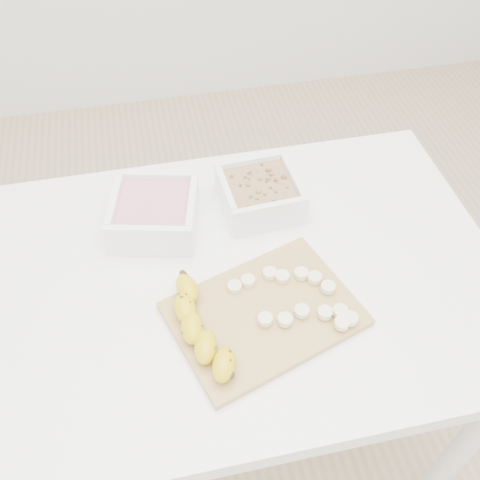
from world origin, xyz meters
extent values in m
plane|color=#C6AD89|center=(0.00, 0.00, 0.00)|extent=(3.50, 3.50, 0.00)
cube|color=white|center=(0.00, 0.00, 0.73)|extent=(1.00, 0.70, 0.04)
cylinder|color=white|center=(0.44, -0.29, 0.35)|extent=(0.05, 0.05, 0.71)
cylinder|color=white|center=(-0.44, 0.29, 0.35)|extent=(0.05, 0.05, 0.71)
cylinder|color=white|center=(0.44, 0.29, 0.35)|extent=(0.05, 0.05, 0.71)
cube|color=white|center=(-0.15, 0.15, 0.79)|extent=(0.20, 0.20, 0.08)
cube|color=#C8778B|center=(-0.15, 0.15, 0.79)|extent=(0.17, 0.17, 0.04)
cube|color=white|center=(0.07, 0.17, 0.79)|extent=(0.17, 0.17, 0.07)
cube|color=olive|center=(0.07, 0.17, 0.79)|extent=(0.14, 0.14, 0.04)
cube|color=tan|center=(0.02, -0.11, 0.76)|extent=(0.37, 0.31, 0.01)
cylinder|color=beige|center=(-0.03, -0.05, 0.77)|extent=(0.03, 0.03, 0.01)
cylinder|color=beige|center=(0.00, -0.04, 0.77)|extent=(0.03, 0.03, 0.01)
cylinder|color=beige|center=(0.04, -0.03, 0.77)|extent=(0.03, 0.03, 0.01)
cylinder|color=beige|center=(0.06, -0.04, 0.77)|extent=(0.03, 0.03, 0.01)
cylinder|color=beige|center=(0.10, -0.04, 0.77)|extent=(0.03, 0.03, 0.01)
cylinder|color=beige|center=(0.12, -0.06, 0.77)|extent=(0.03, 0.03, 0.01)
cylinder|color=beige|center=(0.14, -0.08, 0.77)|extent=(0.03, 0.03, 0.01)
cylinder|color=beige|center=(0.01, -0.13, 0.77)|extent=(0.03, 0.03, 0.01)
cylinder|color=beige|center=(0.04, -0.14, 0.77)|extent=(0.03, 0.03, 0.01)
cylinder|color=beige|center=(0.08, -0.13, 0.77)|extent=(0.03, 0.03, 0.01)
cylinder|color=beige|center=(0.12, -0.14, 0.78)|extent=(0.03, 0.03, 0.01)
cylinder|color=beige|center=(0.14, -0.14, 0.78)|extent=(0.03, 0.03, 0.01)
cylinder|color=beige|center=(0.16, -0.16, 0.78)|extent=(0.03, 0.03, 0.01)
cylinder|color=beige|center=(0.14, -0.16, 0.78)|extent=(0.03, 0.03, 0.01)
camera|label=1|loc=(-0.14, -0.62, 1.56)|focal=40.00mm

